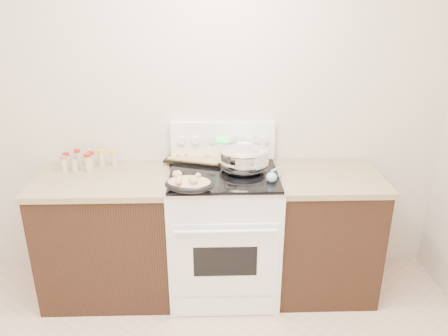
{
  "coord_description": "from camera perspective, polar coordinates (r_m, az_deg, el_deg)",
  "views": [
    {
      "loc": [
        0.27,
        -1.35,
        2.09
      ],
      "look_at": [
        0.35,
        1.37,
        1.0
      ],
      "focal_mm": 35.0,
      "sensor_mm": 36.0,
      "label": 1
    }
  ],
  "objects": [
    {
      "name": "baking_sheet",
      "position": [
        3.25,
        -3.45,
        1.49
      ],
      "size": [
        0.5,
        0.42,
        0.06
      ],
      "color": "black",
      "rests_on": "kitchen_range"
    },
    {
      "name": "room_shell",
      "position": [
        1.43,
        -12.63,
        5.69
      ],
      "size": [
        4.1,
        3.6,
        2.75
      ],
      "color": "beige",
      "rests_on": "ground"
    },
    {
      "name": "blue_ladle",
      "position": [
        2.89,
        6.34,
        -1.06
      ],
      "size": [
        0.14,
        0.24,
        0.09
      ],
      "color": "#7FB5BD",
      "rests_on": "kitchen_range"
    },
    {
      "name": "spice_jars",
      "position": [
        3.28,
        -17.6,
        0.97
      ],
      "size": [
        0.39,
        0.15,
        0.13
      ],
      "color": "#BFB28C",
      "rests_on": "counter_left"
    },
    {
      "name": "counter_right",
      "position": [
        3.32,
        12.8,
        -8.14
      ],
      "size": [
        0.73,
        0.67,
        0.92
      ],
      "color": "black",
      "rests_on": "ground"
    },
    {
      "name": "kitchen_range",
      "position": [
        3.2,
        -0.03,
        -8.14
      ],
      "size": [
        0.78,
        0.73,
        1.22
      ],
      "color": "white",
      "rests_on": "ground"
    },
    {
      "name": "mixing_bowl",
      "position": [
        3.01,
        2.55,
        1.13
      ],
      "size": [
        0.39,
        0.39,
        0.21
      ],
      "color": "silver",
      "rests_on": "kitchen_range"
    },
    {
      "name": "wooden_spoon",
      "position": [
        3.0,
        1.59,
        -0.39
      ],
      "size": [
        0.13,
        0.23,
        0.04
      ],
      "color": "tan",
      "rests_on": "kitchen_range"
    },
    {
      "name": "counter_left",
      "position": [
        3.31,
        -14.72,
        -8.46
      ],
      "size": [
        0.93,
        0.67,
        0.92
      ],
      "color": "black",
      "rests_on": "ground"
    },
    {
      "name": "roasting_pan",
      "position": [
        2.72,
        -4.62,
        -2.0
      ],
      "size": [
        0.35,
        0.27,
        0.11
      ],
      "color": "black",
      "rests_on": "kitchen_range"
    }
  ]
}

